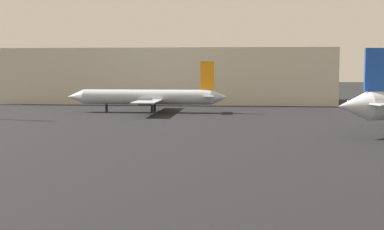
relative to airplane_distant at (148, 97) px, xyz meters
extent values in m
cone|color=silver|center=(28.79, -31.84, 0.84)|extent=(4.38, 4.16, 3.26)
cube|color=silver|center=(30.93, -31.19, 1.17)|extent=(4.18, 7.73, 0.14)
cube|color=#1947B2|center=(31.35, -31.06, 4.86)|extent=(2.79, 1.07, 4.76)
cylinder|color=#B2BCCC|center=(-0.28, 0.00, 0.00)|extent=(22.62, 2.96, 2.60)
cone|color=#B2BCCC|center=(-13.00, -0.21, 0.00)|extent=(2.90, 2.65, 2.60)
cone|color=#B2BCCC|center=(12.44, 0.20, 0.00)|extent=(2.90, 2.65, 2.60)
cube|color=#B2BCCC|center=(0.85, 0.01, -0.39)|extent=(4.06, 22.24, 0.18)
cube|color=#B2BCCC|center=(10.64, 0.17, 0.26)|extent=(1.87, 6.24, 0.12)
cube|color=orange|center=(10.27, 0.16, 3.77)|extent=(2.37, 0.26, 4.93)
cylinder|color=#4C4C54|center=(0.24, -4.21, -0.52)|extent=(2.24, 1.37, 1.33)
cylinder|color=#4C4C54|center=(0.11, 4.22, -0.52)|extent=(2.24, 1.37, 1.33)
cube|color=black|center=(-7.50, -0.12, -2.00)|extent=(0.38, 0.38, 1.41)
cube|color=black|center=(0.87, -1.47, -2.00)|extent=(0.38, 0.38, 1.41)
cube|color=black|center=(0.83, 1.49, -2.00)|extent=(0.38, 0.38, 1.41)
cube|color=beige|center=(-2.27, 31.79, 3.32)|extent=(75.88, 26.76, 12.05)
camera|label=1|loc=(17.13, -91.71, 4.98)|focal=49.79mm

